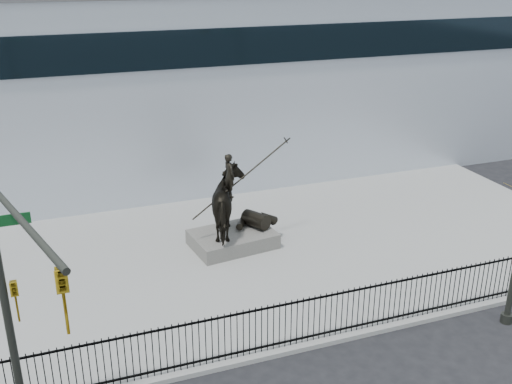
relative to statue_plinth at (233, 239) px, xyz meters
name	(u,v)px	position (x,y,z in m)	size (l,w,h in m)	color
ground	(303,377)	(-0.58, -7.88, -0.44)	(120.00, 120.00, 0.00)	black
plaza	(225,260)	(-0.58, -0.88, -0.36)	(30.00, 12.00, 0.15)	gray
building	(151,79)	(-0.58, 12.12, 4.06)	(44.00, 14.00, 9.00)	silver
picket_fence	(286,324)	(-0.58, -6.63, 0.46)	(22.10, 0.10, 1.50)	black
statue_plinth	(233,239)	(0.00, 0.00, 0.00)	(3.08, 2.12, 0.58)	#504E49
equestrian_statue	(234,203)	(0.06, 0.01, 1.50)	(3.92, 2.68, 3.34)	black
traffic_signal_left	(15,308)	(-7.33, -8.50, 3.59)	(1.52, 4.84, 7.00)	#262823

